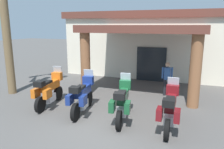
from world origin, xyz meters
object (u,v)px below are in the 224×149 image
object	(u,v)px
motorcycle_orange	(49,90)
motorcycle_green	(122,102)
motorcycle_blue	(82,96)
motel_building	(159,42)
pedestrian	(167,77)
motorcycle_maroon	(170,110)

from	to	relation	value
motorcycle_orange	motorcycle_green	distance (m)	3.39
motorcycle_blue	motel_building	bearing A→B (deg)	-18.03
motel_building	motorcycle_orange	size ratio (longest dim) A/B	5.76
motorcycle_green	pedestrian	size ratio (longest dim) A/B	1.32
motorcycle_blue	motorcycle_green	xyz separation A→B (m)	(1.69, -0.05, 0.00)
motorcycle_green	pedestrian	xyz separation A→B (m)	(1.02, 3.60, 0.26)
motorcycle_orange	motorcycle_blue	distance (m)	1.70
motorcycle_blue	motorcycle_green	world-z (taller)	same
motorcycle_orange	motorcycle_maroon	xyz separation A→B (m)	(5.08, -0.24, 0.00)
motel_building	motorcycle_blue	bearing A→B (deg)	-99.96
pedestrian	motel_building	bearing A→B (deg)	4.98
motorcycle_orange	motorcycle_blue	size ratio (longest dim) A/B	1.00
motel_building	motorcycle_green	bearing A→B (deg)	-89.19
motorcycle_green	motel_building	bearing A→B (deg)	-8.77
motel_building	motorcycle_blue	world-z (taller)	motel_building
motel_building	motorcycle_green	distance (m)	9.14
motel_building	motorcycle_orange	distance (m)	9.41
pedestrian	motorcycle_blue	bearing A→B (deg)	132.23
motorcycle_maroon	pedestrian	world-z (taller)	pedestrian
motel_building	motorcycle_maroon	distance (m)	9.43
motorcycle_orange	motorcycle_blue	world-z (taller)	same
motorcycle_blue	motorcycle_maroon	bearing A→B (deg)	-101.95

